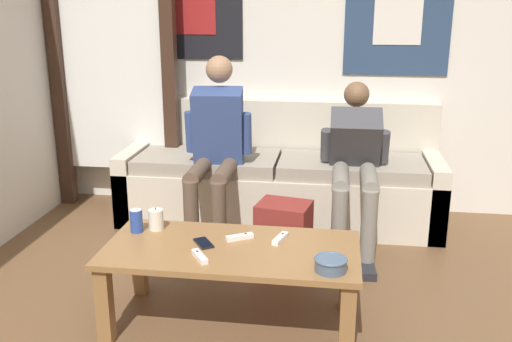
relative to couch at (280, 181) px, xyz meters
The scene contains 14 objects.
wall_back 1.04m from the couch, 81.33° to the left, with size 10.00×0.07×2.55m.
door_frame 1.60m from the couch, behind, with size 1.00×0.10×2.15m.
couch is the anchor object (origin of this frame).
coffee_table 1.52m from the couch, 93.16° to the right, with size 1.26×0.60×0.43m.
person_seated_adult 0.68m from the couch, 135.94° to the right, with size 0.47×0.82×1.24m.
person_seated_teen 0.72m from the couch, 34.65° to the right, with size 0.47×0.99×1.06m.
backpack 0.83m from the couch, 82.48° to the right, with size 0.36×0.33×0.41m.
ceramic_bowl 1.77m from the couch, 76.62° to the right, with size 0.15×0.15×0.06m.
pillar_candle 1.46m from the couch, 111.21° to the right, with size 0.08×0.08×0.12m.
drink_can_blue 1.54m from the couch, 113.72° to the right, with size 0.07×0.07×0.12m.
game_controller_near_left 1.69m from the couch, 97.06° to the right, with size 0.11×0.14×0.03m.
game_controller_near_right 1.43m from the couch, 92.41° to the right, with size 0.14×0.10×0.03m.
game_controller_far_center 1.42m from the couch, 84.01° to the right, with size 0.07×0.15×0.03m.
cell_phone 1.53m from the couch, 98.64° to the right, with size 0.13×0.15×0.01m.
Camera 1 is at (0.35, -1.92, 1.59)m, focal length 40.00 mm.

